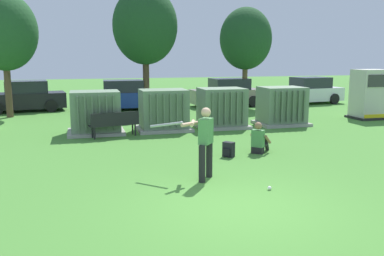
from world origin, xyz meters
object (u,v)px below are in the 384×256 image
(transformer_west, at_px, (95,113))
(generator_enclosure, at_px, (370,94))
(seated_spectator, at_px, (259,141))
(parked_car_right_of_center, at_px, (227,93))
(park_bench, at_px, (115,123))
(parked_car_rightmost, at_px, (309,91))
(transformer_mid_west, at_px, (164,111))
(parked_car_left_of_center, at_px, (121,96))
(transformer_east, at_px, (282,106))
(batter, at_px, (204,139))
(backpack, at_px, (228,150))
(sports_ball, at_px, (270,188))
(transformer_mid_east, at_px, (222,108))
(parked_car_leftmost, at_px, (24,97))

(transformer_west, height_order, generator_enclosure, generator_enclosure)
(generator_enclosure, relative_size, seated_spectator, 2.39)
(generator_enclosure, height_order, parked_car_right_of_center, generator_enclosure)
(generator_enclosure, xyz_separation_m, parked_car_right_of_center, (-4.76, 6.38, -0.38))
(park_bench, distance_m, parked_car_rightmost, 14.79)
(transformer_mid_west, bearing_deg, parked_car_left_of_center, 98.24)
(parked_car_right_of_center, distance_m, parked_car_rightmost, 5.31)
(transformer_east, relative_size, parked_car_left_of_center, 0.49)
(batter, relative_size, parked_car_right_of_center, 0.41)
(transformer_mid_west, distance_m, parked_car_left_of_center, 6.95)
(seated_spectator, height_order, parked_car_right_of_center, parked_car_right_of_center)
(transformer_west, height_order, batter, batter)
(generator_enclosure, xyz_separation_m, backpack, (-8.98, -5.48, -0.92))
(parked_car_rightmost, bearing_deg, sports_ball, -122.92)
(parked_car_left_of_center, bearing_deg, parked_car_rightmost, 0.37)
(generator_enclosure, height_order, park_bench, generator_enclosure)
(transformer_mid_east, height_order, seated_spectator, transformer_mid_east)
(transformer_east, height_order, seated_spectator, transformer_east)
(transformer_mid_east, relative_size, sports_ball, 23.33)
(seated_spectator, bearing_deg, transformer_mid_west, 114.13)
(transformer_east, bearing_deg, parked_car_left_of_center, 131.88)
(batter, relative_size, parked_car_rightmost, 0.40)
(parked_car_rightmost, bearing_deg, park_bench, -147.67)
(batter, height_order, parked_car_leftmost, batter)
(transformer_mid_east, bearing_deg, sports_ball, -101.55)
(parked_car_leftmost, xyz_separation_m, parked_car_rightmost, (16.53, -0.65, 0.00))
(park_bench, height_order, sports_ball, park_bench)
(transformer_mid_west, height_order, backpack, transformer_mid_west)
(sports_ball, xyz_separation_m, parked_car_right_of_center, (4.38, 15.01, 0.71))
(parked_car_rightmost, bearing_deg, parked_car_left_of_center, -179.63)
(park_bench, bearing_deg, batter, -74.61)
(transformer_west, distance_m, transformer_mid_west, 2.64)
(seated_spectator, bearing_deg, parked_car_right_of_center, 74.92)
(parked_car_rightmost, bearing_deg, seated_spectator, -126.12)
(transformer_mid_west, bearing_deg, parked_car_leftmost, 128.48)
(batter, height_order, parked_car_right_of_center, batter)
(transformer_east, distance_m, backpack, 6.46)
(transformer_west, bearing_deg, seated_spectator, -44.11)
(parked_car_right_of_center, bearing_deg, transformer_mid_west, -126.57)
(generator_enclosure, xyz_separation_m, park_bench, (-11.95, -1.57, -0.60))
(park_bench, height_order, parked_car_right_of_center, parked_car_right_of_center)
(parked_car_left_of_center, bearing_deg, parked_car_leftmost, 171.87)
(seated_spectator, bearing_deg, backpack, -166.31)
(transformer_east, bearing_deg, generator_enclosure, 6.92)
(transformer_mid_west, bearing_deg, park_bench, -154.38)
(transformer_mid_east, distance_m, parked_car_left_of_center, 7.63)
(transformer_mid_east, bearing_deg, parked_car_left_of_center, 116.88)
(sports_ball, bearing_deg, parked_car_rightmost, 57.08)
(transformer_mid_west, distance_m, seated_spectator, 5.06)
(transformer_mid_east, xyz_separation_m, backpack, (-1.48, -4.94, -0.57))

